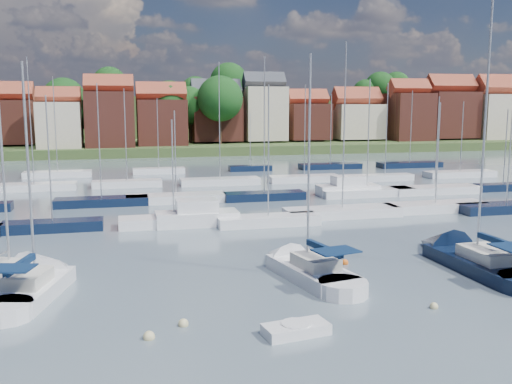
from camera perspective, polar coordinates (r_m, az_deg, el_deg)
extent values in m
plane|color=#4F5F6B|center=(69.47, -3.73, 0.28)|extent=(260.00, 260.00, 0.00)
cube|color=white|center=(33.47, -21.43, -9.37)|extent=(4.12, 6.76, 1.20)
cone|color=white|center=(36.96, -19.10, -7.52)|extent=(3.31, 3.62, 2.63)
cylinder|color=white|center=(30.75, -23.70, -11.13)|extent=(3.20, 3.20, 1.20)
cube|color=beige|center=(32.81, -21.82, -8.02)|extent=(2.44, 3.00, 0.70)
cylinder|color=#B2B2B7|center=(32.51, -21.78, 1.72)|extent=(0.14, 0.14, 11.67)
cylinder|color=#B2B2B7|center=(31.81, -22.52, -6.99)|extent=(0.97, 3.42, 0.10)
cube|color=#0D2141|center=(31.77, -22.54, -6.73)|extent=(1.12, 3.30, 0.35)
cube|color=#0D2141|center=(30.73, -23.40, -7.02)|extent=(2.55, 2.08, 0.08)
cube|color=white|center=(34.46, 5.54, -8.25)|extent=(4.09, 7.09, 1.20)
cone|color=white|center=(37.94, 2.30, -6.61)|extent=(3.38, 3.74, 2.77)
cylinder|color=white|center=(31.79, 8.66, -9.80)|extent=(3.29, 3.29, 1.20)
cube|color=beige|center=(33.81, 5.97, -6.92)|extent=(2.47, 3.12, 0.70)
cylinder|color=#B2B2B7|center=(33.50, 5.31, 3.08)|extent=(0.14, 0.14, 12.33)
cylinder|color=#B2B2B7|center=(32.83, 6.84, -5.88)|extent=(0.86, 3.64, 0.10)
cube|color=#0D2141|center=(32.79, 6.84, -5.63)|extent=(1.02, 3.50, 0.35)
cube|color=#0D2141|center=(31.77, 8.00, -5.84)|extent=(2.65, 2.12, 0.08)
cube|color=black|center=(38.64, 21.67, -6.96)|extent=(3.66, 8.31, 1.20)
cone|color=black|center=(42.71, 17.56, -5.26)|extent=(3.54, 4.09, 3.42)
cube|color=beige|center=(37.96, 22.27, -5.79)|extent=(2.49, 3.49, 0.70)
cylinder|color=#B2B2B7|center=(37.78, 21.88, 5.60)|extent=(0.14, 0.14, 15.56)
cylinder|color=#B2B2B7|center=(36.89, 23.41, -4.91)|extent=(0.23, 4.57, 0.10)
cube|color=#0D2141|center=(36.86, 23.43, -4.68)|extent=(0.42, 4.34, 0.35)
cube|color=white|center=(35.69, -23.69, -8.38)|extent=(4.69, 6.66, 1.20)
cone|color=white|center=(38.84, -20.65, -6.82)|extent=(3.50, 3.73, 2.56)
cube|color=beige|center=(35.09, -24.16, -7.08)|extent=(2.63, 3.05, 0.70)
cylinder|color=#B2B2B7|center=(34.81, -23.94, 1.52)|extent=(0.14, 0.14, 11.05)
cube|color=white|center=(26.60, 4.01, -13.62)|extent=(3.16, 1.82, 0.59)
cylinder|color=white|center=(26.54, 4.01, -13.29)|extent=(1.38, 1.38, 0.37)
sphere|color=beige|center=(26.61, -10.65, -14.24)|extent=(0.53, 0.53, 0.53)
sphere|color=beige|center=(27.78, -7.28, -13.13)|extent=(0.49, 0.49, 0.49)
sphere|color=beige|center=(31.09, 17.36, -11.04)|extent=(0.43, 0.43, 0.43)
sphere|color=#D85914|center=(37.85, 8.87, -7.14)|extent=(0.46, 0.46, 0.46)
cube|color=black|center=(49.62, -19.65, -3.30)|extent=(8.01, 2.24, 1.00)
cylinder|color=#B2B2B7|center=(48.80, -19.99, 3.12)|extent=(0.12, 0.12, 10.16)
cube|color=white|center=(49.15, -8.21, -2.98)|extent=(9.22, 2.58, 1.00)
cylinder|color=#B2B2B7|center=(48.42, -8.33, 2.35)|extent=(0.12, 0.12, 8.18)
cube|color=white|center=(48.93, 1.23, -2.94)|extent=(8.78, 2.46, 1.00)
cylinder|color=#B2B2B7|center=(48.06, 1.25, 4.11)|extent=(0.12, 0.12, 11.06)
cube|color=white|center=(53.20, 8.62, -2.08)|extent=(10.79, 3.02, 1.00)
cylinder|color=#B2B2B7|center=(52.29, 8.82, 6.49)|extent=(0.12, 0.12, 14.87)
cube|color=white|center=(57.83, 17.48, -1.51)|extent=(10.13, 2.84, 1.00)
cylinder|color=#B2B2B7|center=(57.15, 17.73, 3.72)|extent=(0.12, 0.12, 9.59)
cube|color=black|center=(59.86, 23.72, -1.51)|extent=(9.52, 2.67, 1.00)
cylinder|color=#B2B2B7|center=(59.13, 24.11, 4.59)|extent=(0.12, 0.12, 11.77)
cube|color=white|center=(49.13, -5.91, -2.76)|extent=(7.00, 2.60, 1.40)
cube|color=white|center=(48.92, -5.93, -1.50)|extent=(3.50, 2.20, 1.30)
cube|color=black|center=(60.24, -15.17, -1.00)|extent=(9.30, 2.60, 1.00)
cylinder|color=#B2B2B7|center=(59.52, -15.42, 4.92)|extent=(0.12, 0.12, 11.48)
cube|color=white|center=(60.83, -7.98, -0.68)|extent=(10.40, 2.91, 1.00)
cylinder|color=#B2B2B7|center=(60.21, -8.08, 3.90)|extent=(0.12, 0.12, 8.77)
cube|color=black|center=(61.69, 0.82, -0.46)|extent=(8.80, 2.46, 1.00)
cylinder|color=#B2B2B7|center=(60.92, 0.84, 6.67)|extent=(0.12, 0.12, 14.33)
cube|color=white|center=(65.50, 11.01, -0.08)|extent=(10.73, 3.00, 1.00)
cylinder|color=#B2B2B7|center=(64.82, 11.18, 5.67)|extent=(0.12, 0.12, 12.14)
cube|color=white|center=(69.22, 17.44, 0.15)|extent=(10.48, 2.93, 1.00)
cylinder|color=#B2B2B7|center=(68.63, 17.66, 4.81)|extent=(0.12, 0.12, 10.28)
cube|color=black|center=(74.36, 23.46, 0.40)|extent=(6.84, 1.91, 1.00)
cylinder|color=#B2B2B7|center=(73.86, 23.69, 4.17)|extent=(0.12, 0.12, 8.82)
cube|color=white|center=(65.47, 9.17, 0.10)|extent=(7.00, 2.60, 1.40)
cube|color=white|center=(65.31, 9.19, 1.05)|extent=(3.50, 2.20, 1.30)
cube|color=white|center=(73.35, -21.28, 0.43)|extent=(9.71, 2.72, 1.00)
cylinder|color=#B2B2B7|center=(72.69, -21.63, 6.63)|extent=(0.12, 0.12, 14.88)
cube|color=white|center=(72.93, -12.76, 0.77)|extent=(8.49, 2.38, 1.00)
cylinder|color=#B2B2B7|center=(72.34, -12.92, 5.60)|extent=(0.12, 0.12, 11.31)
cube|color=white|center=(73.24, -3.62, 1.01)|extent=(10.16, 2.85, 1.00)
cylinder|color=#B2B2B7|center=(72.58, -3.68, 7.11)|extent=(0.12, 0.12, 14.59)
cube|color=white|center=(76.09, 4.84, 1.29)|extent=(9.53, 2.67, 1.00)
cylinder|color=#B2B2B7|center=(75.51, 4.91, 6.15)|extent=(0.12, 0.12, 11.91)
cube|color=white|center=(78.94, 12.76, 1.38)|extent=(7.62, 2.13, 1.00)
cylinder|color=#B2B2B7|center=(78.38, 12.93, 6.14)|extent=(0.12, 0.12, 12.13)
cube|color=white|center=(85.83, 19.70, 1.66)|extent=(10.17, 2.85, 1.00)
cylinder|color=#B2B2B7|center=(85.37, 19.89, 5.24)|extent=(0.12, 0.12, 9.73)
cube|color=white|center=(85.33, -19.20, 1.65)|extent=(9.24, 2.59, 1.00)
cylinder|color=#B2B2B7|center=(84.79, -19.45, 6.40)|extent=(0.12, 0.12, 13.17)
cube|color=white|center=(85.79, -9.70, 2.06)|extent=(7.57, 2.12, 1.00)
cylinder|color=#B2B2B7|center=(85.31, -9.79, 5.81)|extent=(0.12, 0.12, 10.24)
cube|color=black|center=(87.94, -0.58, 2.35)|extent=(6.58, 1.84, 1.00)
cylinder|color=#B2B2B7|center=(87.54, -0.58, 5.28)|extent=(0.12, 0.12, 8.01)
cube|color=black|center=(91.64, 7.42, 2.54)|extent=(9.92, 2.78, 1.00)
cylinder|color=#B2B2B7|center=(91.18, 7.50, 6.26)|extent=(0.12, 0.12, 10.92)
cube|color=black|center=(96.26, 15.10, 2.61)|extent=(10.55, 2.95, 1.00)
cylinder|color=#B2B2B7|center=(95.81, 15.25, 6.33)|extent=(0.12, 0.12, 11.51)
cube|color=#425128|center=(145.53, -8.86, 4.82)|extent=(200.00, 70.00, 3.00)
cube|color=#425128|center=(170.20, -9.58, 6.97)|extent=(200.00, 60.00, 14.00)
cube|color=brown|center=(127.52, -23.55, 6.45)|extent=(10.37, 9.97, 8.73)
cube|color=brown|center=(127.47, -23.71, 8.98)|extent=(10.57, 5.13, 5.13)
cube|color=beige|center=(117.35, -19.00, 6.32)|extent=(8.09, 8.80, 8.96)
cube|color=brown|center=(117.28, -19.14, 8.99)|extent=(8.25, 4.00, 4.00)
cube|color=brown|center=(117.72, -14.40, 7.02)|extent=(9.36, 10.17, 10.97)
cube|color=brown|center=(117.72, -14.53, 10.24)|extent=(9.54, 4.63, 4.63)
cube|color=brown|center=(119.74, -9.41, 6.83)|extent=(9.90, 8.56, 9.42)
cube|color=brown|center=(119.69, -9.48, 9.67)|extent=(10.10, 4.90, 4.90)
cube|color=brown|center=(126.11, -4.02, 7.32)|extent=(10.59, 8.93, 9.49)
cube|color=#383A42|center=(126.09, -4.05, 10.06)|extent=(10.80, 5.24, 5.24)
cube|color=beige|center=(127.42, 0.79, 7.84)|extent=(9.01, 8.61, 11.65)
cube|color=#383A42|center=(127.48, 0.80, 10.95)|extent=(9.19, 4.46, 4.46)
cube|color=brown|center=(131.56, 5.12, 7.04)|extent=(9.10, 9.34, 8.00)
cube|color=brown|center=(131.49, 5.15, 9.27)|extent=(9.28, 4.50, 4.50)
cube|color=beige|center=(135.37, 9.94, 6.97)|extent=(10.86, 9.59, 7.88)
cube|color=brown|center=(135.31, 10.00, 9.20)|extent=(11.07, 5.37, 5.37)
cube|color=brown|center=(138.06, 14.94, 7.24)|extent=(9.18, 9.96, 10.97)
cube|color=brown|center=(138.06, 15.05, 9.98)|extent=(9.36, 4.54, 4.54)
cube|color=brown|center=(144.90, 18.72, 7.33)|extent=(11.39, 9.67, 10.76)
cube|color=brown|center=(144.93, 18.85, 10.00)|extent=(11.62, 5.64, 5.64)
cube|color=beige|center=(150.58, 23.26, 6.90)|extent=(12.95, 8.52, 10.80)
cube|color=brown|center=(150.59, 23.42, 9.55)|extent=(13.21, 6.41, 6.41)
cylinder|color=#382619|center=(158.67, 12.22, 8.03)|extent=(0.50, 0.50, 4.47)
sphere|color=#1A4A17|center=(158.71, 12.29, 10.22)|extent=(8.18, 8.18, 8.18)
cylinder|color=#382619|center=(124.72, -6.52, 5.83)|extent=(0.50, 0.50, 4.46)
sphere|color=#1A4A17|center=(124.55, -6.57, 8.61)|extent=(8.15, 8.15, 8.15)
cylinder|color=#382619|center=(143.91, -2.72, 8.17)|extent=(0.50, 0.50, 5.15)
sphere|color=#1A4A17|center=(143.99, -2.74, 10.95)|extent=(9.41, 9.41, 9.41)
cylinder|color=#382619|center=(144.06, -14.35, 7.95)|extent=(0.50, 0.50, 4.56)
sphere|color=#1A4A17|center=(144.12, -14.44, 10.41)|extent=(8.34, 8.34, 8.34)
cylinder|color=#382619|center=(133.64, -18.51, 5.78)|extent=(0.50, 0.50, 5.15)
sphere|color=#1A4A17|center=(133.49, -18.66, 8.78)|extent=(9.42, 9.42, 9.42)
cylinder|color=#382619|center=(134.99, -2.61, 5.96)|extent=(0.50, 0.50, 3.77)
sphere|color=#1A4A17|center=(134.82, -2.62, 8.13)|extent=(6.89, 6.89, 6.89)
cylinder|color=#382619|center=(120.58, -3.59, 5.95)|extent=(0.50, 0.50, 5.21)
sphere|color=#1A4A17|center=(120.43, -3.62, 9.31)|extent=(9.53, 9.53, 9.53)
cylinder|color=#382619|center=(148.90, 16.26, 5.74)|extent=(0.50, 0.50, 2.97)
sphere|color=#1A4A17|center=(148.76, 16.32, 7.29)|extent=(5.44, 5.44, 5.44)
cylinder|color=#382619|center=(122.08, -8.56, 5.82)|extent=(0.50, 0.50, 4.84)
sphere|color=#1A4A17|center=(121.92, -8.63, 8.90)|extent=(8.85, 8.85, 8.85)
cylinder|color=#382619|center=(157.15, 10.82, 7.94)|extent=(0.50, 0.50, 3.72)
sphere|color=#1A4A17|center=(157.16, 10.87, 9.78)|extent=(6.80, 6.80, 6.80)
cylinder|color=#382619|center=(138.51, 14.95, 5.81)|extent=(0.50, 0.50, 4.05)
sphere|color=#1A4A17|center=(138.35, 15.04, 8.08)|extent=(7.40, 7.40, 7.40)
cylinder|color=#382619|center=(142.22, -6.04, 7.86)|extent=(0.50, 0.50, 3.93)
sphere|color=#1A4A17|center=(142.23, -6.08, 10.00)|extent=(7.19, 7.19, 7.19)
cylinder|color=#382619|center=(134.83, 4.87, 5.95)|extent=(0.50, 0.50, 3.82)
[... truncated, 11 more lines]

